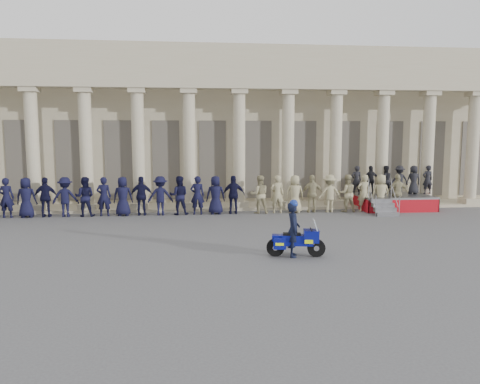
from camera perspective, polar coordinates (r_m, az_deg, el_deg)
The scene contains 6 objects.
ground at distance 16.95m, azimuth -1.68°, elevation -6.44°, with size 90.00×90.00×0.00m, color #4A4A4D.
building at distance 31.23m, azimuth -3.80°, elevation 7.99°, with size 40.00×12.50×9.00m.
officer_rank at distance 23.34m, azimuth -7.74°, elevation -0.43°, with size 23.33×0.73×1.93m.
reviewing_stand at distance 26.35m, azimuth 18.14°, elevation 0.74°, with size 4.57×3.74×2.31m.
motorcycle at distance 15.32m, azimuth 6.89°, elevation -5.89°, with size 1.90×0.89×1.22m.
rider at distance 15.23m, azimuth 6.52°, elevation -4.44°, with size 0.53×0.71×1.87m.
Camera 1 is at (-1.25, -16.45, 3.90)m, focal length 35.00 mm.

